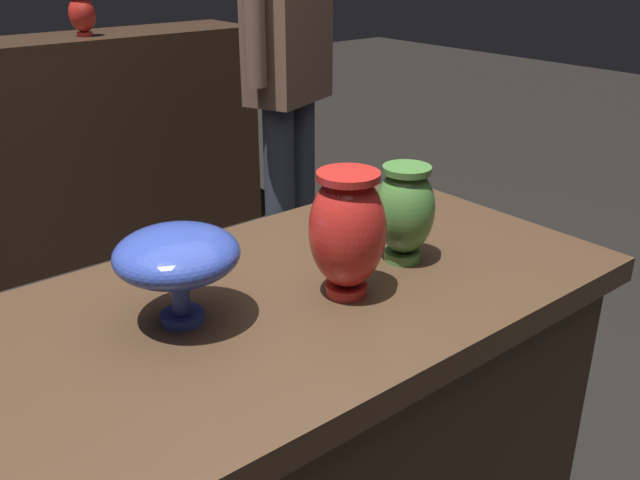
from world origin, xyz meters
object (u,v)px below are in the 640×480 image
Objects in this scene: vase_left_accent at (405,210)px; visitor_near_right at (288,52)px; shelf_vase_right at (82,14)px; vase_centerpiece at (347,230)px; vase_tall_behind at (177,257)px.

visitor_near_right is at bearing 62.98° from vase_left_accent.
shelf_vase_right is 1.11m from visitor_near_right.
vase_centerpiece reaches higher than vase_left_accent.
vase_tall_behind is 0.12× the size of visitor_near_right.
visitor_near_right reaches higher than shelf_vase_right.
shelf_vase_right is 0.10× the size of visitor_near_right.
shelf_vase_right is at bearing 71.11° from vase_tall_behind.
vase_centerpiece is 1.38m from visitor_near_right.
vase_centerpiece is 0.29m from vase_tall_behind.
vase_centerpiece is at bearing 35.53° from visitor_near_right.
visitor_near_right reaches higher than vase_tall_behind.
visitor_near_right is (0.57, 1.12, 0.11)m from vase_left_accent.
shelf_vase_right is (0.46, 2.23, 0.16)m from vase_centerpiece.
vase_tall_behind is at bearing 171.94° from vase_left_accent.
vase_left_accent is at bearing 41.45° from visitor_near_right.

